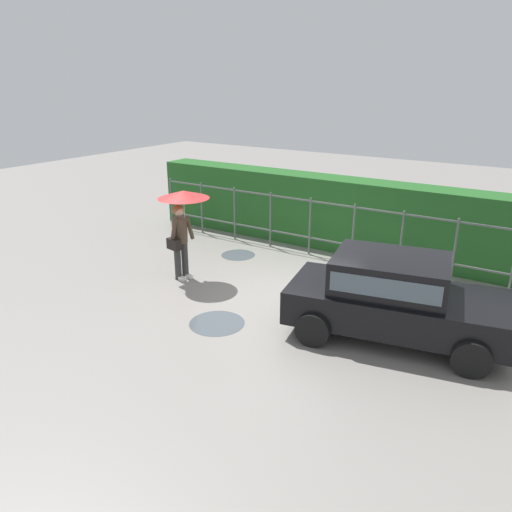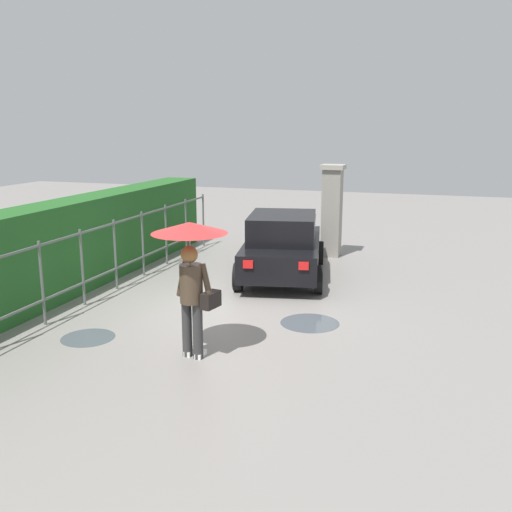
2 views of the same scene
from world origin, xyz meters
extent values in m
plane|color=gray|center=(0.00, 0.00, 0.00)|extent=(40.00, 40.00, 0.00)
cube|color=black|center=(2.43, -0.49, 0.58)|extent=(3.95, 2.32, 0.60)
cube|color=black|center=(2.28, -0.52, 1.18)|extent=(2.14, 1.78, 0.60)
cube|color=#4C5B66|center=(2.28, -0.52, 1.20)|extent=(2.00, 1.77, 0.33)
cylinder|color=black|center=(3.49, 0.58, 0.30)|extent=(0.62, 0.29, 0.60)
cylinder|color=black|center=(3.81, -1.07, 0.30)|extent=(0.62, 0.29, 0.60)
cylinder|color=black|center=(1.04, 0.10, 0.30)|extent=(0.62, 0.29, 0.60)
cylinder|color=black|center=(1.36, -1.55, 0.30)|extent=(0.62, 0.29, 0.60)
cube|color=red|center=(0.50, -0.31, 0.73)|extent=(0.10, 0.21, 0.16)
cube|color=red|center=(0.71, -1.39, 0.73)|extent=(0.10, 0.21, 0.16)
cylinder|color=#333333|center=(-2.51, -0.35, 0.43)|extent=(0.15, 0.15, 0.86)
cylinder|color=#333333|center=(-2.55, -0.54, 0.43)|extent=(0.15, 0.15, 0.86)
cube|color=white|center=(-2.45, -0.36, 0.04)|extent=(0.26, 0.10, 0.08)
cube|color=white|center=(-2.49, -0.56, 0.04)|extent=(0.26, 0.10, 0.08)
cylinder|color=#473828|center=(-2.53, -0.45, 1.15)|extent=(0.34, 0.34, 0.58)
sphere|color=#DBAD89|center=(-2.53, -0.45, 1.58)|extent=(0.22, 0.22, 0.22)
sphere|color=olive|center=(-2.56, -0.44, 1.60)|extent=(0.25, 0.25, 0.25)
cylinder|color=#473828|center=(-2.41, -0.25, 1.18)|extent=(0.14, 0.24, 0.56)
cylinder|color=#473828|center=(-2.50, -0.68, 1.18)|extent=(0.14, 0.24, 0.56)
cylinder|color=#B2B2B7|center=(-2.42, -0.39, 1.50)|extent=(0.02, 0.02, 0.77)
cone|color=red|center=(-2.42, -0.39, 1.96)|extent=(1.13, 1.13, 0.17)
cube|color=black|center=(-2.47, -0.73, 0.91)|extent=(0.37, 0.23, 0.24)
cylinder|color=#59605B|center=(-5.57, 2.61, 0.75)|extent=(0.05, 0.05, 1.50)
cylinder|color=#59605B|center=(-4.39, 2.61, 0.75)|extent=(0.05, 0.05, 1.50)
cylinder|color=#59605B|center=(-3.20, 2.61, 0.75)|extent=(0.05, 0.05, 1.50)
cylinder|color=#59605B|center=(-2.01, 2.61, 0.75)|extent=(0.05, 0.05, 1.50)
cylinder|color=#59605B|center=(-0.83, 2.61, 0.75)|extent=(0.05, 0.05, 1.50)
cylinder|color=#59605B|center=(0.36, 2.61, 0.75)|extent=(0.05, 0.05, 1.50)
cylinder|color=#59605B|center=(1.54, 2.61, 0.75)|extent=(0.05, 0.05, 1.50)
cylinder|color=#59605B|center=(2.73, 2.61, 0.75)|extent=(0.05, 0.05, 1.50)
cube|color=#59605B|center=(-0.24, 2.61, 1.42)|extent=(10.67, 0.03, 0.04)
cube|color=#59605B|center=(-0.24, 2.61, 0.45)|extent=(10.67, 0.03, 0.04)
cube|color=#235B23|center=(-0.24, 3.49, 0.95)|extent=(11.67, 0.90, 1.90)
cylinder|color=#4C545B|center=(-0.50, -1.80, 0.00)|extent=(1.05, 1.05, 0.00)
cylinder|color=#4C545B|center=(-2.33, 1.53, 0.00)|extent=(0.88, 0.88, 0.00)
camera|label=1|loc=(4.55, -8.27, 4.30)|focal=34.23mm
camera|label=2|loc=(-9.99, -3.86, 3.43)|focal=40.35mm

